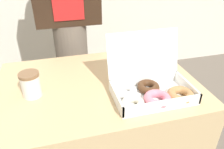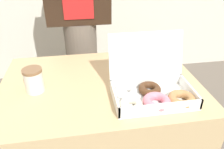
% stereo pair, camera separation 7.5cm
% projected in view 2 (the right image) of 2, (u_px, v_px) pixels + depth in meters
% --- Properties ---
extents(table, '(0.91, 0.64, 0.72)m').
position_uv_depth(table, '(102.00, 137.00, 1.20)').
color(table, tan).
rests_on(table, ground_plane).
extents(donut_box, '(0.34, 0.27, 0.24)m').
position_uv_depth(donut_box, '(151.00, 91.00, 0.89)').
color(donut_box, white).
rests_on(donut_box, table).
extents(coffee_cup, '(0.08, 0.08, 0.11)m').
position_uv_depth(coffee_cup, '(34.00, 80.00, 0.93)').
color(coffee_cup, silver).
rests_on(coffee_cup, table).
extents(person_customer, '(0.39, 0.22, 1.62)m').
position_uv_depth(person_customer, '(79.00, 12.00, 1.38)').
color(person_customer, '#665B51').
rests_on(person_customer, ground_plane).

